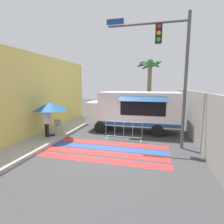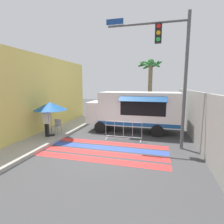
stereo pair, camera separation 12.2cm
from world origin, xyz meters
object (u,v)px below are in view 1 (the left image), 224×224
object	(u,v)px
traffic_signal_pole	(171,60)
vendor_person	(46,121)
palm_tree	(149,78)
barricade_front	(124,131)
patio_umbrella	(50,106)
folding_chair	(57,125)
food_truck	(132,109)

from	to	relation	value
traffic_signal_pole	vendor_person	size ratio (longest dim) A/B	3.87
vendor_person	palm_tree	world-z (taller)	palm_tree
traffic_signal_pole	barricade_front	size ratio (longest dim) A/B	3.05
patio_umbrella	folding_chair	size ratio (longest dim) A/B	2.34
traffic_signal_pole	palm_tree	distance (m)	7.58
food_truck	traffic_signal_pole	xyz separation A→B (m)	(2.23, -2.88, 2.92)
food_truck	folding_chair	distance (m)	5.23
patio_umbrella	palm_tree	size ratio (longest dim) A/B	0.37
patio_umbrella	folding_chair	xyz separation A→B (m)	(-0.01, 0.60, -1.29)
vendor_person	palm_tree	bearing A→B (deg)	52.14
traffic_signal_pole	palm_tree	xyz separation A→B (m)	(-1.31, 7.44, -0.58)
patio_umbrella	folding_chair	distance (m)	1.42
food_truck	traffic_signal_pole	size ratio (longest dim) A/B	0.94
vendor_person	folding_chair	bearing A→B (deg)	80.34
folding_chair	traffic_signal_pole	bearing A→B (deg)	3.59
folding_chair	vendor_person	size ratio (longest dim) A/B	0.51
patio_umbrella	vendor_person	distance (m)	0.90
traffic_signal_pole	patio_umbrella	world-z (taller)	traffic_signal_pole
food_truck	traffic_signal_pole	bearing A→B (deg)	-52.16
food_truck	patio_umbrella	world-z (taller)	food_truck
patio_umbrella	vendor_person	xyz separation A→B (m)	(-0.12, -0.30, -0.84)
traffic_signal_pole	folding_chair	world-z (taller)	traffic_signal_pole
food_truck	vendor_person	xyz separation A→B (m)	(-4.65, -3.35, -0.42)
traffic_signal_pole	palm_tree	bearing A→B (deg)	99.99
folding_chair	vendor_person	xyz separation A→B (m)	(-0.11, -0.91, 0.45)
food_truck	traffic_signal_pole	world-z (taller)	traffic_signal_pole
traffic_signal_pole	vendor_person	world-z (taller)	traffic_signal_pole
folding_chair	barricade_front	bearing A→B (deg)	9.31
barricade_front	palm_tree	xyz separation A→B (m)	(1.12, 6.85, 3.36)
vendor_person	barricade_front	bearing A→B (deg)	10.73
patio_umbrella	barricade_front	distance (m)	4.62
food_truck	barricade_front	size ratio (longest dim) A/B	2.87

